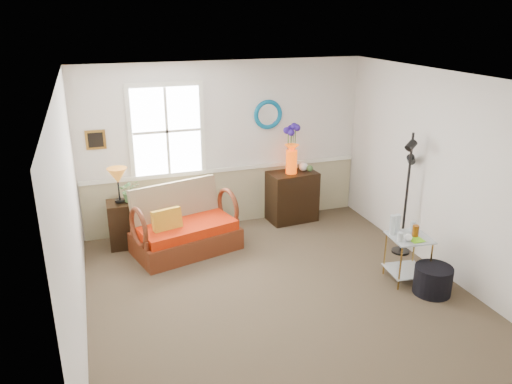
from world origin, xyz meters
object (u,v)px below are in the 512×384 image
object	(u,v)px
lamp_stand	(122,224)
loveseat	(185,220)
cabinet	(292,196)
side_table	(407,259)
floor_lamp	(407,195)
ottoman	(433,280)

from	to	relation	value
lamp_stand	loveseat	bearing A→B (deg)	-28.27
cabinet	lamp_stand	bearing A→B (deg)	178.19
cabinet	side_table	xyz separation A→B (m)	(0.62, -2.33, -0.11)
floor_lamp	loveseat	bearing A→B (deg)	144.11
lamp_stand	ottoman	distance (m)	4.34
lamp_stand	floor_lamp	world-z (taller)	floor_lamp
loveseat	floor_lamp	xyz separation A→B (m)	(2.92, -1.04, 0.41)
loveseat	cabinet	world-z (taller)	loveseat
cabinet	floor_lamp	world-z (taller)	floor_lamp
lamp_stand	floor_lamp	size ratio (longest dim) A/B	0.39
loveseat	side_table	size ratio (longest dim) A/B	2.36
side_table	ottoman	world-z (taller)	side_table
loveseat	floor_lamp	distance (m)	3.13
side_table	floor_lamp	distance (m)	0.99
cabinet	floor_lamp	bearing A→B (deg)	-62.21
loveseat	cabinet	size ratio (longest dim) A/B	1.76
lamp_stand	side_table	distance (m)	4.02
loveseat	floor_lamp	bearing A→B (deg)	-34.64
loveseat	ottoman	xyz separation A→B (m)	(2.64, -2.12, -0.30)
floor_lamp	ottoman	bearing A→B (deg)	-120.89
cabinet	ottoman	distance (m)	2.82
loveseat	ottoman	distance (m)	3.39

